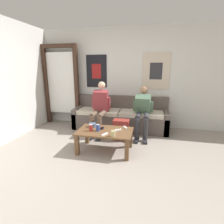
{
  "coord_description": "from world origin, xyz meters",
  "views": [
    {
      "loc": [
        0.77,
        -2.3,
        1.56
      ],
      "look_at": [
        0.02,
        1.14,
        0.65
      ],
      "focal_mm": 28.0,
      "sensor_mm": 36.0,
      "label": 1
    }
  ],
  "objects_px": {
    "game_controller_near_right": "(118,130)",
    "game_controller_far_center": "(125,128)",
    "ceramic_bowl": "(93,125)",
    "game_controller_near_left": "(105,134)",
    "coffee_table": "(105,134)",
    "cell_phone": "(102,128)",
    "drink_can_blue": "(98,128)",
    "drink_can_red": "(91,128)",
    "person_seated_adult": "(100,106)",
    "couch": "(120,118)",
    "backpack": "(121,130)",
    "pillar_candle": "(113,133)",
    "person_seated_teen": "(143,109)"
  },
  "relations": [
    {
      "from": "drink_can_red",
      "to": "pillar_candle",
      "type": "bearing_deg",
      "value": -20.0
    },
    {
      "from": "person_seated_teen",
      "to": "pillar_candle",
      "type": "distance_m",
      "value": 1.3
    },
    {
      "from": "couch",
      "to": "game_controller_near_right",
      "type": "xyz_separation_m",
      "value": [
        0.17,
        -1.27,
        0.13
      ]
    },
    {
      "from": "ceramic_bowl",
      "to": "game_controller_near_left",
      "type": "xyz_separation_m",
      "value": [
        0.34,
        -0.36,
        -0.03
      ]
    },
    {
      "from": "pillar_candle",
      "to": "game_controller_near_left",
      "type": "height_order",
      "value": "pillar_candle"
    },
    {
      "from": "coffee_table",
      "to": "pillar_candle",
      "type": "xyz_separation_m",
      "value": [
        0.21,
        -0.24,
        0.12
      ]
    },
    {
      "from": "couch",
      "to": "coffee_table",
      "type": "height_order",
      "value": "couch"
    },
    {
      "from": "pillar_candle",
      "to": "drink_can_red",
      "type": "height_order",
      "value": "drink_can_red"
    },
    {
      "from": "game_controller_near_right",
      "to": "game_controller_far_center",
      "type": "bearing_deg",
      "value": 55.04
    },
    {
      "from": "person_seated_adult",
      "to": "drink_can_red",
      "type": "bearing_deg",
      "value": -83.47
    },
    {
      "from": "pillar_candle",
      "to": "game_controller_near_left",
      "type": "xyz_separation_m",
      "value": [
        -0.15,
        0.03,
        -0.04
      ]
    },
    {
      "from": "ceramic_bowl",
      "to": "drink_can_blue",
      "type": "height_order",
      "value": "drink_can_blue"
    },
    {
      "from": "ceramic_bowl",
      "to": "drink_can_red",
      "type": "relative_size",
      "value": 1.23
    },
    {
      "from": "drink_can_red",
      "to": "game_controller_far_center",
      "type": "relative_size",
      "value": 0.86
    },
    {
      "from": "backpack",
      "to": "game_controller_near_right",
      "type": "relative_size",
      "value": 3.4
    },
    {
      "from": "person_seated_adult",
      "to": "drink_can_red",
      "type": "height_order",
      "value": "person_seated_adult"
    },
    {
      "from": "couch",
      "to": "game_controller_far_center",
      "type": "bearing_deg",
      "value": -75.46
    },
    {
      "from": "coffee_table",
      "to": "cell_phone",
      "type": "relative_size",
      "value": 7.18
    },
    {
      "from": "backpack",
      "to": "cell_phone",
      "type": "height_order",
      "value": "backpack"
    },
    {
      "from": "couch",
      "to": "backpack",
      "type": "relative_size",
      "value": 5.37
    },
    {
      "from": "couch",
      "to": "person_seated_teen",
      "type": "distance_m",
      "value": 0.75
    },
    {
      "from": "pillar_candle",
      "to": "cell_phone",
      "type": "height_order",
      "value": "pillar_candle"
    },
    {
      "from": "ceramic_bowl",
      "to": "game_controller_near_left",
      "type": "relative_size",
      "value": 1.06
    },
    {
      "from": "backpack",
      "to": "game_controller_near_left",
      "type": "relative_size",
      "value": 3.09
    },
    {
      "from": "drink_can_red",
      "to": "ceramic_bowl",
      "type": "bearing_deg",
      "value": 100.71
    },
    {
      "from": "couch",
      "to": "game_controller_near_right",
      "type": "distance_m",
      "value": 1.29
    },
    {
      "from": "pillar_candle",
      "to": "coffee_table",
      "type": "bearing_deg",
      "value": 130.96
    },
    {
      "from": "coffee_table",
      "to": "drink_can_red",
      "type": "bearing_deg",
      "value": -163.5
    },
    {
      "from": "ceramic_bowl",
      "to": "game_controller_far_center",
      "type": "height_order",
      "value": "ceramic_bowl"
    },
    {
      "from": "game_controller_far_center",
      "to": "cell_phone",
      "type": "distance_m",
      "value": 0.45
    },
    {
      "from": "cell_phone",
      "to": "drink_can_blue",
      "type": "bearing_deg",
      "value": -104.7
    },
    {
      "from": "cell_phone",
      "to": "pillar_candle",
      "type": "bearing_deg",
      "value": -49.31
    },
    {
      "from": "coffee_table",
      "to": "cell_phone",
      "type": "height_order",
      "value": "cell_phone"
    },
    {
      "from": "ceramic_bowl",
      "to": "game_controller_near_right",
      "type": "bearing_deg",
      "value": -10.59
    },
    {
      "from": "game_controller_near_left",
      "to": "game_controller_near_right",
      "type": "height_order",
      "value": "same"
    },
    {
      "from": "backpack",
      "to": "drink_can_blue",
      "type": "distance_m",
      "value": 0.78
    },
    {
      "from": "couch",
      "to": "cell_phone",
      "type": "height_order",
      "value": "couch"
    },
    {
      "from": "person_seated_adult",
      "to": "game_controller_near_right",
      "type": "xyz_separation_m",
      "value": [
        0.6,
        -0.88,
        -0.24
      ]
    },
    {
      "from": "backpack",
      "to": "ceramic_bowl",
      "type": "height_order",
      "value": "ceramic_bowl"
    },
    {
      "from": "game_controller_near_right",
      "to": "game_controller_far_center",
      "type": "height_order",
      "value": "same"
    },
    {
      "from": "backpack",
      "to": "game_controller_far_center",
      "type": "height_order",
      "value": "backpack"
    },
    {
      "from": "game_controller_near_right",
      "to": "drink_can_blue",
      "type": "bearing_deg",
      "value": -165.86
    },
    {
      "from": "backpack",
      "to": "couch",
      "type": "bearing_deg",
      "value": 100.99
    },
    {
      "from": "pillar_candle",
      "to": "cell_phone",
      "type": "xyz_separation_m",
      "value": [
        -0.29,
        0.34,
        -0.04
      ]
    },
    {
      "from": "couch",
      "to": "cell_phone",
      "type": "distance_m",
      "value": 1.23
    },
    {
      "from": "couch",
      "to": "drink_can_blue",
      "type": "distance_m",
      "value": 1.38
    },
    {
      "from": "game_controller_near_left",
      "to": "cell_phone",
      "type": "height_order",
      "value": "game_controller_near_left"
    },
    {
      "from": "coffee_table",
      "to": "drink_can_blue",
      "type": "height_order",
      "value": "drink_can_blue"
    },
    {
      "from": "person_seated_adult",
      "to": "drink_can_red",
      "type": "distance_m",
      "value": 1.03
    },
    {
      "from": "person_seated_teen",
      "to": "pillar_candle",
      "type": "xyz_separation_m",
      "value": [
        -0.44,
        -1.21,
        -0.16
      ]
    }
  ]
}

